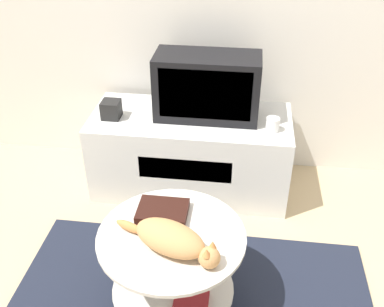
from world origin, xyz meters
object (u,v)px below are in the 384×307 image
(speaker, at_px, (111,109))
(dvd_box, at_px, (163,211))
(tv, at_px, (207,87))
(cat, at_px, (173,240))

(speaker, xyz_separation_m, dvd_box, (0.49, -0.85, -0.08))
(dvd_box, bearing_deg, speaker, 120.06)
(tv, xyz_separation_m, cat, (-0.03, -1.19, -0.19))
(tv, relative_size, dvd_box, 2.71)
(speaker, relative_size, cat, 0.23)
(tv, height_order, speaker, tv)
(speaker, height_order, cat, speaker)
(tv, bearing_deg, dvd_box, -97.04)
(speaker, distance_m, dvd_box, 0.99)
(dvd_box, distance_m, cat, 0.25)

